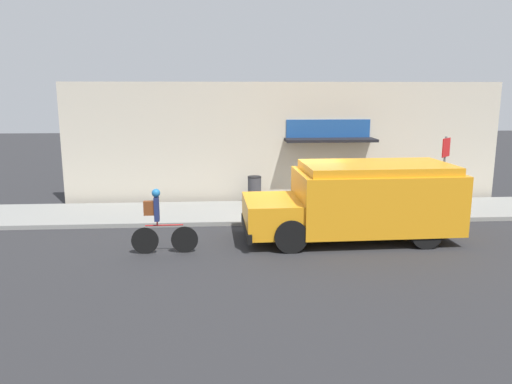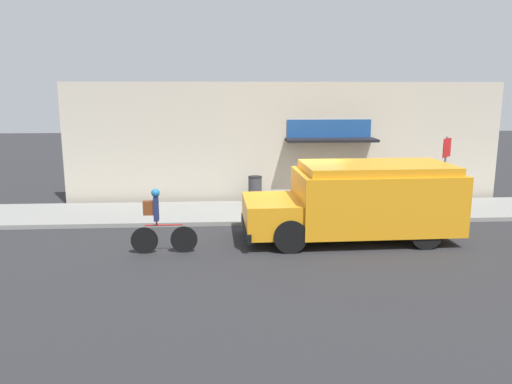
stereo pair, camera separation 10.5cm
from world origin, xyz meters
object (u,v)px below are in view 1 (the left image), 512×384
(stop_sign_post, at_px, (445,162))
(trash_bin, at_px, (254,190))
(school_bus, at_px, (361,200))
(cyclist, at_px, (159,223))

(stop_sign_post, height_order, trash_bin, stop_sign_post)
(stop_sign_post, relative_size, trash_bin, 2.59)
(school_bus, xyz_separation_m, cyclist, (-5.43, -0.92, -0.31))
(school_bus, xyz_separation_m, stop_sign_post, (3.38, 2.28, 0.70))
(trash_bin, bearing_deg, cyclist, -118.64)
(stop_sign_post, bearing_deg, cyclist, -160.05)
(school_bus, height_order, cyclist, school_bus)
(school_bus, relative_size, stop_sign_post, 2.35)
(school_bus, height_order, trash_bin, school_bus)
(school_bus, bearing_deg, stop_sign_post, 32.47)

